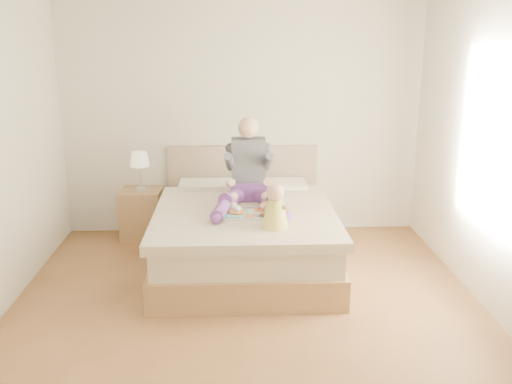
{
  "coord_description": "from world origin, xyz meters",
  "views": [
    {
      "loc": [
        -0.11,
        -4.25,
        2.24
      ],
      "look_at": [
        0.11,
        0.96,
        0.77
      ],
      "focal_mm": 40.0,
      "sensor_mm": 36.0,
      "label": 1
    }
  ],
  "objects_px": {
    "bed": "(244,232)",
    "tray": "(247,212)",
    "nightstand": "(142,213)",
    "baby": "(275,209)",
    "adult": "(249,178)"
  },
  "relations": [
    {
      "from": "tray",
      "to": "adult",
      "type": "bearing_deg",
      "value": 86.55
    },
    {
      "from": "tray",
      "to": "baby",
      "type": "distance_m",
      "value": 0.43
    },
    {
      "from": "nightstand",
      "to": "tray",
      "type": "distance_m",
      "value": 1.66
    },
    {
      "from": "adult",
      "to": "baby",
      "type": "height_order",
      "value": "adult"
    },
    {
      "from": "bed",
      "to": "tray",
      "type": "xyz_separation_m",
      "value": [
        0.02,
        -0.35,
        0.32
      ]
    },
    {
      "from": "tray",
      "to": "baby",
      "type": "xyz_separation_m",
      "value": [
        0.24,
        -0.33,
        0.13
      ]
    },
    {
      "from": "nightstand",
      "to": "adult",
      "type": "distance_m",
      "value": 1.49
    },
    {
      "from": "nightstand",
      "to": "baby",
      "type": "height_order",
      "value": "baby"
    },
    {
      "from": "bed",
      "to": "baby",
      "type": "relative_size",
      "value": 5.66
    },
    {
      "from": "nightstand",
      "to": "tray",
      "type": "bearing_deg",
      "value": -41.54
    },
    {
      "from": "bed",
      "to": "nightstand",
      "type": "height_order",
      "value": "bed"
    },
    {
      "from": "nightstand",
      "to": "tray",
      "type": "xyz_separation_m",
      "value": [
        1.14,
        -1.14,
        0.36
      ]
    },
    {
      "from": "bed",
      "to": "tray",
      "type": "distance_m",
      "value": 0.47
    },
    {
      "from": "bed",
      "to": "adult",
      "type": "relative_size",
      "value": 2.16
    },
    {
      "from": "adult",
      "to": "baby",
      "type": "xyz_separation_m",
      "value": [
        0.2,
        -0.76,
        -0.09
      ]
    }
  ]
}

